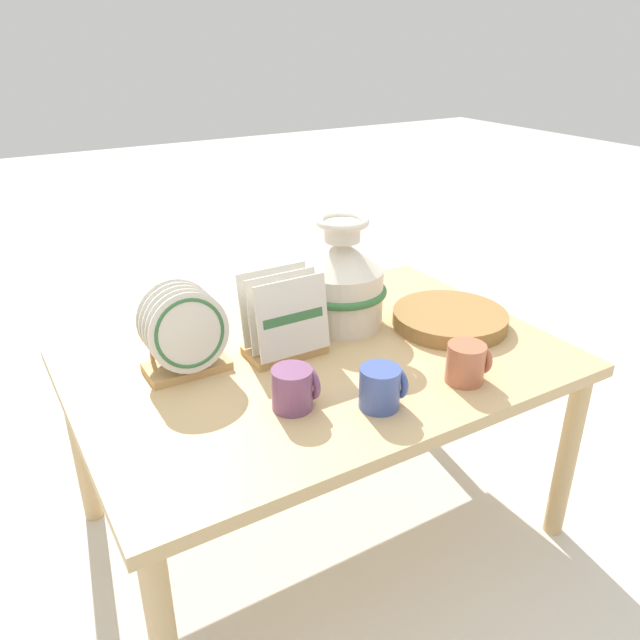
{
  "coord_description": "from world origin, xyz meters",
  "views": [
    {
      "loc": [
        -0.77,
        -1.29,
        1.41
      ],
      "look_at": [
        0.0,
        0.0,
        0.7
      ],
      "focal_mm": 35.0,
      "sensor_mm": 36.0,
      "label": 1
    }
  ],
  "objects_px": {
    "mug_plum_glaze": "(294,388)",
    "mug_terracotta_glaze": "(467,363)",
    "dish_rack_round_plates": "(185,337)",
    "dish_rack_square_plates": "(284,326)",
    "wicker_charger_stack": "(450,319)",
    "mug_cobalt_glaze": "(381,387)",
    "ceramic_vase": "(342,281)"
  },
  "relations": [
    {
      "from": "mug_plum_glaze",
      "to": "mug_terracotta_glaze",
      "type": "bearing_deg",
      "value": -15.09
    },
    {
      "from": "dish_rack_round_plates",
      "to": "dish_rack_square_plates",
      "type": "relative_size",
      "value": 1.01
    },
    {
      "from": "wicker_charger_stack",
      "to": "mug_terracotta_glaze",
      "type": "xyz_separation_m",
      "value": [
        -0.18,
        -0.27,
        0.03
      ]
    },
    {
      "from": "dish_rack_round_plates",
      "to": "dish_rack_square_plates",
      "type": "xyz_separation_m",
      "value": [
        0.26,
        -0.04,
        -0.02
      ]
    },
    {
      "from": "wicker_charger_stack",
      "to": "mug_plum_glaze",
      "type": "bearing_deg",
      "value": -166.29
    },
    {
      "from": "dish_rack_square_plates",
      "to": "mug_cobalt_glaze",
      "type": "bearing_deg",
      "value": -78.3
    },
    {
      "from": "mug_terracotta_glaze",
      "to": "dish_rack_round_plates",
      "type": "bearing_deg",
      "value": 145.31
    },
    {
      "from": "dish_rack_square_plates",
      "to": "dish_rack_round_plates",
      "type": "bearing_deg",
      "value": 170.64
    },
    {
      "from": "mug_terracotta_glaze",
      "to": "wicker_charger_stack",
      "type": "bearing_deg",
      "value": 55.58
    },
    {
      "from": "mug_terracotta_glaze",
      "to": "mug_plum_glaze",
      "type": "xyz_separation_m",
      "value": [
        -0.43,
        0.12,
        0.0
      ]
    },
    {
      "from": "mug_plum_glaze",
      "to": "wicker_charger_stack",
      "type": "bearing_deg",
      "value": 13.71
    },
    {
      "from": "ceramic_vase",
      "to": "mug_plum_glaze",
      "type": "xyz_separation_m",
      "value": [
        -0.34,
        -0.33,
        -0.09
      ]
    },
    {
      "from": "mug_cobalt_glaze",
      "to": "mug_plum_glaze",
      "type": "bearing_deg",
      "value": 150.37
    },
    {
      "from": "wicker_charger_stack",
      "to": "mug_cobalt_glaze",
      "type": "relative_size",
      "value": 3.23
    },
    {
      "from": "dish_rack_round_plates",
      "to": "ceramic_vase",
      "type": "bearing_deg",
      "value": 4.36
    },
    {
      "from": "mug_terracotta_glaze",
      "to": "mug_cobalt_glaze",
      "type": "distance_m",
      "value": 0.25
    },
    {
      "from": "ceramic_vase",
      "to": "mug_plum_glaze",
      "type": "relative_size",
      "value": 3.11
    },
    {
      "from": "wicker_charger_stack",
      "to": "mug_cobalt_glaze",
      "type": "bearing_deg",
      "value": -150.06
    },
    {
      "from": "ceramic_vase",
      "to": "mug_terracotta_glaze",
      "type": "bearing_deg",
      "value": -78.58
    },
    {
      "from": "dish_rack_round_plates",
      "to": "wicker_charger_stack",
      "type": "bearing_deg",
      "value": -10.4
    },
    {
      "from": "mug_cobalt_glaze",
      "to": "ceramic_vase",
      "type": "bearing_deg",
      "value": 69.21
    },
    {
      "from": "ceramic_vase",
      "to": "wicker_charger_stack",
      "type": "bearing_deg",
      "value": -33.39
    },
    {
      "from": "mug_plum_glaze",
      "to": "mug_cobalt_glaze",
      "type": "relative_size",
      "value": 1.0
    },
    {
      "from": "dish_rack_square_plates",
      "to": "mug_terracotta_glaze",
      "type": "relative_size",
      "value": 2.18
    },
    {
      "from": "dish_rack_square_plates",
      "to": "mug_cobalt_glaze",
      "type": "distance_m",
      "value": 0.36
    },
    {
      "from": "dish_rack_square_plates",
      "to": "wicker_charger_stack",
      "type": "xyz_separation_m",
      "value": [
        0.51,
        -0.1,
        -0.06
      ]
    },
    {
      "from": "dish_rack_square_plates",
      "to": "mug_cobalt_glaze",
      "type": "height_order",
      "value": "dish_rack_square_plates"
    },
    {
      "from": "ceramic_vase",
      "to": "dish_rack_square_plates",
      "type": "height_order",
      "value": "ceramic_vase"
    },
    {
      "from": "wicker_charger_stack",
      "to": "dish_rack_round_plates",
      "type": "bearing_deg",
      "value": 169.6
    },
    {
      "from": "dish_rack_round_plates",
      "to": "dish_rack_square_plates",
      "type": "distance_m",
      "value": 0.27
    },
    {
      "from": "dish_rack_round_plates",
      "to": "wicker_charger_stack",
      "type": "distance_m",
      "value": 0.79
    },
    {
      "from": "dish_rack_round_plates",
      "to": "mug_plum_glaze",
      "type": "relative_size",
      "value": 2.2
    }
  ]
}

